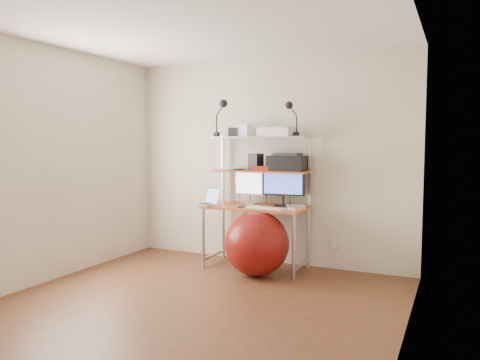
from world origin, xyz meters
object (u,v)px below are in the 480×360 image
at_px(monitor_silver, 249,185).
at_px(exercise_ball, 257,244).
at_px(laptop, 210,201).
at_px(printer, 288,162).
at_px(monitor_black, 283,184).

distance_m(monitor_silver, exercise_ball, 0.78).
xyz_separation_m(laptop, printer, (0.85, 0.34, 0.46)).
height_order(monitor_silver, exercise_ball, monitor_silver).
bearing_deg(monitor_black, printer, 71.12).
bearing_deg(exercise_ball, laptop, 168.94).
distance_m(printer, exercise_ball, 1.02).
bearing_deg(monitor_silver, exercise_ball, -53.59).
height_order(monitor_silver, printer, printer).
xyz_separation_m(monitor_silver, exercise_ball, (0.27, -0.41, -0.61)).
bearing_deg(laptop, exercise_ball, 19.81).
bearing_deg(printer, monitor_silver, -171.96).
xyz_separation_m(monitor_black, printer, (0.02, 0.08, 0.25)).
xyz_separation_m(monitor_black, exercise_ball, (-0.17, -0.39, -0.63)).
relative_size(monitor_black, exercise_ball, 0.71).
distance_m(laptop, exercise_ball, 0.79).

